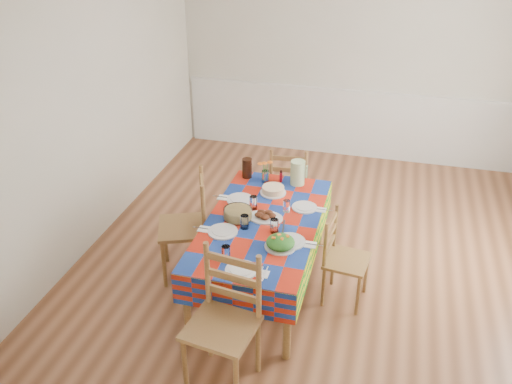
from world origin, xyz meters
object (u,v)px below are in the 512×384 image
Objects in this scene: chair_left at (188,227)px; dining_table at (262,228)px; chair_near at (224,323)px; chair_right at (343,259)px; meat_platter at (265,216)px; chair_far at (289,186)px; tea_pitcher at (247,168)px; green_pitcher at (298,173)px.

dining_table is at bearing 66.90° from chair_left.
chair_right is (0.70, 1.11, -0.10)m from chair_near.
dining_table is 0.11m from meat_platter.
dining_table is at bearing -102.55° from meat_platter.
chair_far is 1.31m from chair_right.
chair_right is at bearing 0.40° from dining_table.
tea_pitcher is at bearing 132.96° from chair_left.
tea_pitcher is at bearing 114.84° from dining_table.
dining_table is 2.10× the size of chair_right.
meat_platter is at bearing 84.04° from chair_far.
green_pitcher is at bearing 108.70° from chair_left.
chair_far is (-0.01, 1.06, -0.26)m from meat_platter.
dining_table is 1.73× the size of chair_left.
chair_left is at bearing 50.87° from chair_far.
chair_far is at bearing 39.62° from chair_right.
tea_pitcher is at bearing 38.65° from chair_far.
green_pitcher is (0.15, 0.70, 0.10)m from meat_platter.
chair_far is at bearing 89.76° from dining_table.
green_pitcher is 0.28× the size of chair_right.
meat_platter is 0.72m from green_pitcher.
dining_table is at bearing 83.45° from chair_far.
chair_near is 1.32m from chair_right.
dining_table is 1.69× the size of chair_near.
meat_platter is at bearing 93.55° from chair_right.
chair_left reaches higher than green_pitcher.
chair_far is (0.00, 1.11, -0.16)m from dining_table.
chair_left is at bearing -115.37° from tea_pitcher.
chair_right is at bearing 116.07° from chair_far.
chair_near is at bearing -90.20° from meat_platter.
chair_left is (-0.71, 1.12, -0.01)m from chair_near.
chair_far reaches higher than meat_platter.
chair_far is at bearing 90.35° from meat_platter.
meat_platter is 0.76m from chair_right.
green_pitcher is 1.88m from chair_near.
chair_left reaches higher than dining_table.
chair_far is 1.30m from chair_left.
chair_right is (1.41, -0.01, -0.09)m from chair_left.
chair_near is 2.22m from chair_far.
chair_right is at bearing 67.82° from chair_left.
dining_table is at bearing 98.76° from chair_near.
dining_table is 5.71× the size of meat_platter.
chair_near reaches higher than tea_pitcher.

